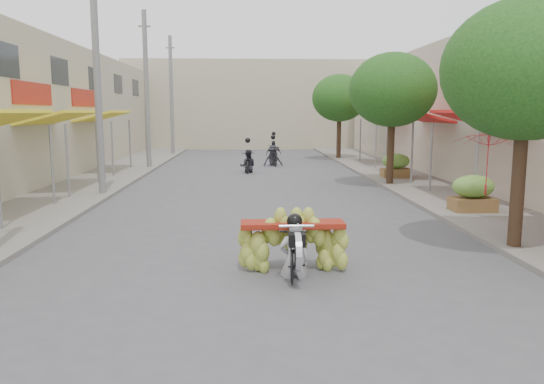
{
  "coord_description": "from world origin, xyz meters",
  "views": [
    {
      "loc": [
        -0.27,
        -6.76,
        2.94
      ],
      "look_at": [
        0.29,
        5.41,
        1.1
      ],
      "focal_mm": 35.0,
      "sensor_mm": 36.0,
      "label": 1
    }
  ],
  "objects": [
    {
      "name": "banana_motorbike",
      "position": [
        0.55,
        2.63,
        0.66
      ],
      "size": [
        2.2,
        1.83,
        1.93
      ],
      "color": "black",
      "rests_on": "ground"
    },
    {
      "name": "utility_pole_mid",
      "position": [
        -5.4,
        12.0,
        4.03
      ],
      "size": [
        0.6,
        0.24,
        8.0
      ],
      "color": "slate",
      "rests_on": "ground"
    },
    {
      "name": "far_building",
      "position": [
        0.0,
        38.0,
        3.5
      ],
      "size": [
        20.0,
        6.0,
        7.0
      ],
      "primitive_type": "cube",
      "color": "#B4AB8E",
      "rests_on": "ground"
    },
    {
      "name": "sidewalk_right",
      "position": [
        7.0,
        15.0,
        0.06
      ],
      "size": [
        4.0,
        60.0,
        0.12
      ],
      "primitive_type": "cube",
      "color": "gray",
      "rests_on": "ground"
    },
    {
      "name": "street_tree_mid",
      "position": [
        5.4,
        14.0,
        3.78
      ],
      "size": [
        3.4,
        3.4,
        5.25
      ],
      "color": "#3A2719",
      "rests_on": "ground"
    },
    {
      "name": "street_tree_far",
      "position": [
        5.4,
        26.0,
        3.78
      ],
      "size": [
        3.4,
        3.4,
        5.25
      ],
      "color": "#3A2719",
      "rests_on": "ground"
    },
    {
      "name": "utility_pole_back",
      "position": [
        -5.4,
        30.0,
        4.03
      ],
      "size": [
        0.6,
        0.24,
        8.0
      ],
      "color": "slate",
      "rests_on": "ground"
    },
    {
      "name": "pedestrian",
      "position": [
        6.18,
        16.55,
        0.99
      ],
      "size": [
        0.98,
        0.95,
        1.74
      ],
      "rotation": [
        0.0,
        0.0,
        3.86
      ],
      "color": "white",
      "rests_on": "ground"
    },
    {
      "name": "utility_pole_far",
      "position": [
        -5.4,
        21.0,
        4.03
      ],
      "size": [
        0.6,
        0.24,
        8.0
      ],
      "color": "slate",
      "rests_on": "ground"
    },
    {
      "name": "produce_crate_far",
      "position": [
        6.2,
        16.0,
        0.71
      ],
      "size": [
        1.2,
        0.88,
        1.16
      ],
      "color": "brown",
      "rests_on": "ground"
    },
    {
      "name": "produce_crate_mid",
      "position": [
        6.2,
        8.0,
        0.71
      ],
      "size": [
        1.2,
        0.88,
        1.16
      ],
      "color": "brown",
      "rests_on": "ground"
    },
    {
      "name": "market_umbrella",
      "position": [
        6.09,
        6.95,
        2.46
      ],
      "size": [
        2.46,
        2.46,
        1.72
      ],
      "rotation": [
        0.0,
        0.0,
        -0.39
      ],
      "color": "red",
      "rests_on": "ground"
    },
    {
      "name": "bg_motorbike_a",
      "position": [
        -0.26,
        19.11,
        0.73
      ],
      "size": [
        0.81,
        1.7,
        1.95
      ],
      "color": "black",
      "rests_on": "ground"
    },
    {
      "name": "street_tree_near",
      "position": [
        5.4,
        4.0,
        3.78
      ],
      "size": [
        3.4,
        3.4,
        5.25
      ],
      "color": "#3A2719",
      "rests_on": "ground"
    },
    {
      "name": "bg_motorbike_c",
      "position": [
        1.41,
        27.2,
        0.83
      ],
      "size": [
        1.06,
        1.51,
        1.95
      ],
      "color": "black",
      "rests_on": "ground"
    },
    {
      "name": "sidewalk_left",
      "position": [
        -7.0,
        15.0,
        0.06
      ],
      "size": [
        4.0,
        60.0,
        0.12
      ],
      "primitive_type": "cube",
      "color": "gray",
      "rests_on": "ground"
    },
    {
      "name": "bg_motorbike_b",
      "position": [
        1.13,
        22.37,
        0.82
      ],
      "size": [
        1.14,
        1.98,
        1.95
      ],
      "color": "black",
      "rests_on": "ground"
    },
    {
      "name": "ground",
      "position": [
        0.0,
        0.0,
        0.0
      ],
      "size": [
        120.0,
        120.0,
        0.0
      ],
      "primitive_type": "plane",
      "color": "#515156",
      "rests_on": "ground"
    }
  ]
}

